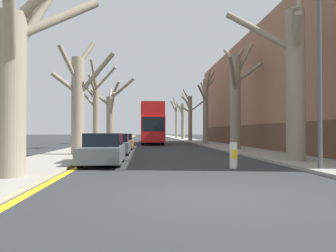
% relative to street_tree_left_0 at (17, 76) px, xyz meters
% --- Properties ---
extents(ground_plane, '(300.00, 300.00, 0.00)m').
position_rel_street_tree_left_0_xyz_m(ground_plane, '(5.29, -2.67, -3.13)').
color(ground_plane, '#2B2D30').
extents(sidewalk_left, '(3.28, 120.00, 0.12)m').
position_rel_street_tree_left_0_xyz_m(sidewalk_left, '(-0.74, 47.33, -3.07)').
color(sidewalk_left, gray).
rests_on(sidewalk_left, ground).
extents(sidewalk_right, '(3.28, 120.00, 0.12)m').
position_rel_street_tree_left_0_xyz_m(sidewalk_right, '(11.31, 47.33, -3.07)').
color(sidewalk_right, gray).
rests_on(sidewalk_right, ground).
extents(building_facade_right, '(10.08, 37.59, 10.15)m').
position_rel_street_tree_left_0_xyz_m(building_facade_right, '(17.94, 19.64, 1.94)').
color(building_facade_right, '#93664C').
rests_on(building_facade_right, ground).
extents(kerb_line_stripe, '(0.24, 120.00, 0.01)m').
position_rel_street_tree_left_0_xyz_m(kerb_line_stripe, '(1.08, 47.33, -3.12)').
color(kerb_line_stripe, yellow).
rests_on(kerb_line_stripe, ground).
extents(street_tree_left_0, '(2.85, 3.83, 6.39)m').
position_rel_street_tree_left_0_xyz_m(street_tree_left_0, '(0.00, 0.00, 0.00)').
color(street_tree_left_0, gray).
rests_on(street_tree_left_0, ground).
extents(street_tree_left_1, '(3.68, 1.97, 7.02)m').
position_rel_street_tree_left_0_xyz_m(street_tree_left_1, '(-0.08, 9.61, 0.16)').
color(street_tree_left_1, gray).
rests_on(street_tree_left_1, ground).
extents(street_tree_left_2, '(3.96, 2.47, 7.45)m').
position_rel_street_tree_left_0_xyz_m(street_tree_left_2, '(-0.43, 18.83, 0.43)').
color(street_tree_left_2, gray).
rests_on(street_tree_left_2, ground).
extents(street_tree_left_3, '(5.24, 4.55, 7.74)m').
position_rel_street_tree_left_0_xyz_m(street_tree_left_3, '(-0.07, 28.90, 0.40)').
color(street_tree_left_3, gray).
rests_on(street_tree_left_3, ground).
extents(street_tree_right_0, '(4.41, 3.71, 8.82)m').
position_rel_street_tree_left_0_xyz_m(street_tree_right_0, '(10.80, 4.72, 0.98)').
color(street_tree_right_0, gray).
rests_on(street_tree_right_0, ground).
extents(street_tree_right_1, '(3.14, 4.86, 8.51)m').
position_rel_street_tree_left_0_xyz_m(street_tree_right_1, '(10.95, 14.86, 1.15)').
color(street_tree_right_1, gray).
rests_on(street_tree_right_1, ground).
extents(street_tree_right_2, '(2.46, 4.08, 8.29)m').
position_rel_street_tree_left_0_xyz_m(street_tree_right_2, '(10.82, 26.50, 1.03)').
color(street_tree_right_2, gray).
rests_on(street_tree_right_2, ground).
extents(street_tree_right_3, '(4.29, 3.44, 7.70)m').
position_rel_street_tree_left_0_xyz_m(street_tree_right_3, '(10.69, 37.90, 0.71)').
color(street_tree_right_3, gray).
rests_on(street_tree_right_3, ground).
extents(street_tree_right_4, '(3.67, 2.67, 7.45)m').
position_rel_street_tree_left_0_xyz_m(street_tree_right_4, '(10.96, 49.01, 0.64)').
color(street_tree_right_4, gray).
rests_on(street_tree_right_4, ground).
extents(street_tree_right_5, '(1.72, 2.26, 8.89)m').
position_rel_street_tree_left_0_xyz_m(street_tree_right_5, '(10.85, 60.08, 0.97)').
color(street_tree_right_5, gray).
rests_on(street_tree_right_5, ground).
extents(double_decker_bus, '(2.52, 11.94, 4.54)m').
position_rel_street_tree_left_0_xyz_m(double_decker_bus, '(4.77, 28.86, -0.55)').
color(double_decker_bus, red).
rests_on(double_decker_bus, ground).
extents(parked_car_0, '(1.74, 4.27, 1.38)m').
position_rel_street_tree_left_0_xyz_m(parked_car_0, '(2.00, 4.63, -2.47)').
color(parked_car_0, '#4C5156').
rests_on(parked_car_0, ground).
extents(parked_car_1, '(1.80, 3.94, 1.33)m').
position_rel_street_tree_left_0_xyz_m(parked_car_1, '(2.00, 10.99, -2.49)').
color(parked_car_1, '#4C5156').
rests_on(parked_car_1, ground).
extents(parked_car_2, '(1.89, 4.38, 1.28)m').
position_rel_street_tree_left_0_xyz_m(parked_car_2, '(2.00, 17.13, -2.51)').
color(parked_car_2, olive).
rests_on(parked_car_2, ground).
extents(lamp_post, '(1.40, 0.20, 7.03)m').
position_rel_street_tree_left_0_xyz_m(lamp_post, '(10.05, 1.34, 0.84)').
color(lamp_post, '#4C4F54').
rests_on(lamp_post, ground).
extents(traffic_bollard, '(0.31, 0.32, 1.03)m').
position_rel_street_tree_left_0_xyz_m(traffic_bollard, '(7.35, 2.74, -2.61)').
color(traffic_bollard, white).
rests_on(traffic_bollard, ground).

